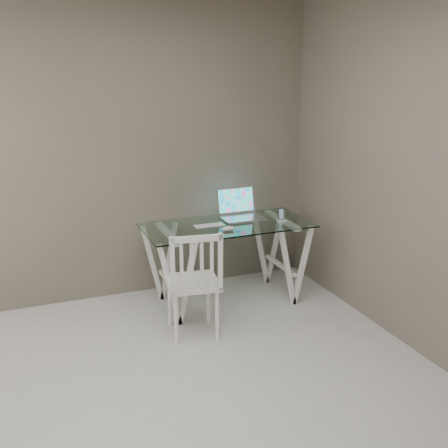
# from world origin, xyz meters

# --- Properties ---
(room) EXTENTS (4.50, 4.52, 2.71)m
(room) POSITION_xyz_m (-0.06, 0.02, 1.72)
(room) COLOR #BBB8B3
(room) RESTS_ON ground
(desk) EXTENTS (1.50, 0.70, 0.75)m
(desk) POSITION_xyz_m (0.99, 1.70, 0.38)
(desk) COLOR silver
(desk) RESTS_ON ground
(chair) EXTENTS (0.46, 0.46, 0.90)m
(chair) POSITION_xyz_m (0.49, 1.17, 0.50)
(chair) COLOR white
(chair) RESTS_ON ground
(laptop) EXTENTS (0.38, 0.33, 0.27)m
(laptop) POSITION_xyz_m (1.19, 1.89, 0.81)
(laptop) COLOR silver
(laptop) RESTS_ON desk
(keyboard) EXTENTS (0.28, 0.12, 0.01)m
(keyboard) POSITION_xyz_m (0.82, 1.72, 0.75)
(keyboard) COLOR silver
(keyboard) RESTS_ON desk
(mouse) EXTENTS (0.11, 0.07, 0.04)m
(mouse) POSITION_xyz_m (0.93, 1.54, 0.76)
(mouse) COLOR white
(mouse) RESTS_ON desk
(phone_dock) EXTENTS (0.06, 0.06, 0.12)m
(phone_dock) POSITION_xyz_m (1.49, 1.62, 0.78)
(phone_dock) COLOR white
(phone_dock) RESTS_ON desk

